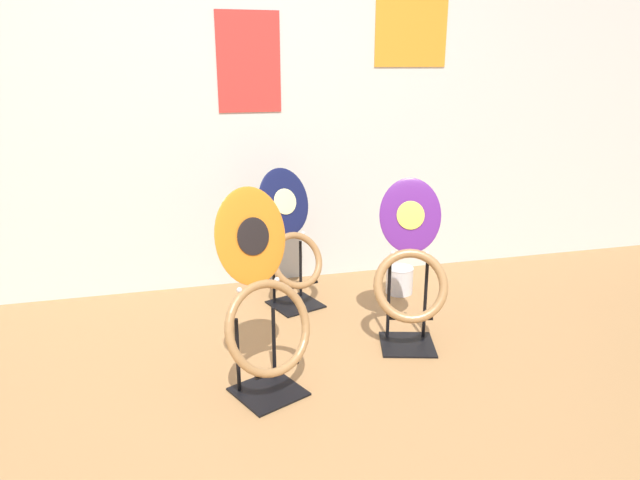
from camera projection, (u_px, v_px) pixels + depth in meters
The scene contains 6 objects.
ground_plane at pixel (312, 465), 2.13m from camera, with size 14.00×14.00×0.00m, color #A37547.
wall_back at pixel (236, 86), 3.55m from camera, with size 8.00×0.07×2.60m.
toilet_seat_display_navy_moon at pixel (292, 245), 3.45m from camera, with size 0.43×0.41×0.84m.
toilet_seat_display_orange_sun at pixel (263, 302), 2.48m from camera, with size 0.47×0.41×0.94m.
toilet_seat_display_purple_note at pixel (410, 273), 2.93m from camera, with size 0.43×0.41×0.87m.
paint_can at pixel (399, 279), 3.70m from camera, with size 0.18×0.18×0.18m.
Camera 1 is at (-0.43, -1.73, 1.44)m, focal length 32.00 mm.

